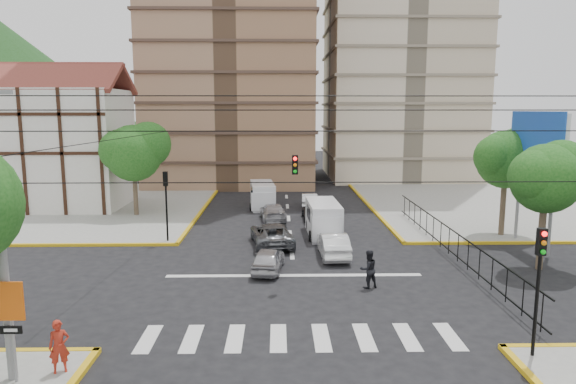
{
  "coord_description": "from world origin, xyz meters",
  "views": [
    {
      "loc": [
        -0.78,
        -23.88,
        8.38
      ],
      "look_at": [
        -0.27,
        3.13,
        4.0
      ],
      "focal_mm": 32.0,
      "sensor_mm": 36.0,
      "label": 1
    }
  ],
  "objects_px": {
    "traffic_light_se": "(539,271)",
    "van_left_lane": "(262,196)",
    "van_right_lane": "(324,220)",
    "car_white_front_right": "(333,245)",
    "pedestrian_sw_corner": "(59,346)",
    "pedestrian_crosswalk": "(368,269)",
    "traffic_light_nw": "(166,194)",
    "district_sign": "(10,311)",
    "car_silver_front_left": "(268,259)"
  },
  "relations": [
    {
      "from": "car_white_front_right",
      "to": "van_left_lane",
      "type": "bearing_deg",
      "value": -74.73
    },
    {
      "from": "traffic_light_se",
      "to": "van_right_lane",
      "type": "distance_m",
      "value": 18.16
    },
    {
      "from": "car_white_front_right",
      "to": "pedestrian_sw_corner",
      "type": "distance_m",
      "value": 16.56
    },
    {
      "from": "van_right_lane",
      "to": "pedestrian_crosswalk",
      "type": "xyz_separation_m",
      "value": [
        1.24,
        -10.02,
        -0.18
      ]
    },
    {
      "from": "district_sign",
      "to": "car_silver_front_left",
      "type": "relative_size",
      "value": 0.88
    },
    {
      "from": "traffic_light_se",
      "to": "pedestrian_crosswalk",
      "type": "bearing_deg",
      "value": 121.33
    },
    {
      "from": "pedestrian_crosswalk",
      "to": "van_left_lane",
      "type": "bearing_deg",
      "value": -95.18
    },
    {
      "from": "traffic_light_nw",
      "to": "pedestrian_crosswalk",
      "type": "distance_m",
      "value": 14.25
    },
    {
      "from": "pedestrian_sw_corner",
      "to": "car_silver_front_left",
      "type": "bearing_deg",
      "value": 36.11
    },
    {
      "from": "car_silver_front_left",
      "to": "pedestrian_sw_corner",
      "type": "xyz_separation_m",
      "value": [
        -6.37,
        -10.59,
        0.38
      ]
    },
    {
      "from": "van_left_lane",
      "to": "traffic_light_se",
      "type": "bearing_deg",
      "value": -75.45
    },
    {
      "from": "district_sign",
      "to": "van_left_lane",
      "type": "bearing_deg",
      "value": 76.83
    },
    {
      "from": "traffic_light_se",
      "to": "district_sign",
      "type": "relative_size",
      "value": 1.38
    },
    {
      "from": "traffic_light_se",
      "to": "van_left_lane",
      "type": "height_order",
      "value": "traffic_light_se"
    },
    {
      "from": "van_left_lane",
      "to": "car_white_front_right",
      "type": "xyz_separation_m",
      "value": [
        4.49,
        -14.65,
        -0.34
      ]
    },
    {
      "from": "van_right_lane",
      "to": "pedestrian_sw_corner",
      "type": "height_order",
      "value": "van_right_lane"
    },
    {
      "from": "car_silver_front_left",
      "to": "van_left_lane",
      "type": "bearing_deg",
      "value": -80.2
    },
    {
      "from": "car_white_front_right",
      "to": "pedestrian_crosswalk",
      "type": "relative_size",
      "value": 2.35
    },
    {
      "from": "traffic_light_se",
      "to": "district_sign",
      "type": "distance_m",
      "value": 16.68
    },
    {
      "from": "pedestrian_sw_corner",
      "to": "traffic_light_se",
      "type": "bearing_deg",
      "value": -19.83
    },
    {
      "from": "district_sign",
      "to": "traffic_light_se",
      "type": "bearing_deg",
      "value": 4.95
    },
    {
      "from": "pedestrian_crosswalk",
      "to": "van_right_lane",
      "type": "bearing_deg",
      "value": -103.89
    },
    {
      "from": "van_right_lane",
      "to": "pedestrian_crosswalk",
      "type": "height_order",
      "value": "van_right_lane"
    },
    {
      "from": "district_sign",
      "to": "car_white_front_right",
      "type": "height_order",
      "value": "district_sign"
    },
    {
      "from": "van_right_lane",
      "to": "car_silver_front_left",
      "type": "xyz_separation_m",
      "value": [
        -3.55,
        -7.4,
        -0.47
      ]
    },
    {
      "from": "traffic_light_se",
      "to": "district_sign",
      "type": "height_order",
      "value": "traffic_light_se"
    },
    {
      "from": "pedestrian_sw_corner",
      "to": "pedestrian_crosswalk",
      "type": "xyz_separation_m",
      "value": [
        11.15,
        7.96,
        -0.09
      ]
    },
    {
      "from": "traffic_light_nw",
      "to": "pedestrian_crosswalk",
      "type": "bearing_deg",
      "value": -36.94
    },
    {
      "from": "car_silver_front_left",
      "to": "pedestrian_crosswalk",
      "type": "distance_m",
      "value": 5.47
    },
    {
      "from": "traffic_light_nw",
      "to": "traffic_light_se",
      "type": "bearing_deg",
      "value": -45.0
    },
    {
      "from": "traffic_light_se",
      "to": "van_right_lane",
      "type": "height_order",
      "value": "traffic_light_se"
    },
    {
      "from": "district_sign",
      "to": "pedestrian_crosswalk",
      "type": "relative_size",
      "value": 1.75
    },
    {
      "from": "district_sign",
      "to": "pedestrian_sw_corner",
      "type": "xyz_separation_m",
      "value": [
        1.1,
        0.62,
        -1.45
      ]
    },
    {
      "from": "traffic_light_nw",
      "to": "car_silver_front_left",
      "type": "relative_size",
      "value": 1.2
    },
    {
      "from": "pedestrian_sw_corner",
      "to": "van_left_lane",
      "type": "bearing_deg",
      "value": 55.85
    },
    {
      "from": "district_sign",
      "to": "car_white_front_right",
      "type": "bearing_deg",
      "value": 51.03
    },
    {
      "from": "traffic_light_se",
      "to": "van_left_lane",
      "type": "bearing_deg",
      "value": 110.22
    },
    {
      "from": "car_white_front_right",
      "to": "pedestrian_sw_corner",
      "type": "relative_size",
      "value": 2.51
    },
    {
      "from": "pedestrian_crosswalk",
      "to": "car_white_front_right",
      "type": "bearing_deg",
      "value": -98.93
    },
    {
      "from": "van_left_lane",
      "to": "pedestrian_sw_corner",
      "type": "relative_size",
      "value": 2.89
    },
    {
      "from": "traffic_light_nw",
      "to": "van_left_lane",
      "type": "relative_size",
      "value": 0.89
    },
    {
      "from": "traffic_light_nw",
      "to": "car_silver_front_left",
      "type": "bearing_deg",
      "value": -42.05
    },
    {
      "from": "car_silver_front_left",
      "to": "car_white_front_right",
      "type": "xyz_separation_m",
      "value": [
        3.68,
        2.58,
        0.08
      ]
    },
    {
      "from": "car_silver_front_left",
      "to": "traffic_light_se",
      "type": "bearing_deg",
      "value": 140.16
    },
    {
      "from": "car_white_front_right",
      "to": "traffic_light_nw",
      "type": "bearing_deg",
      "value": -19.57
    },
    {
      "from": "pedestrian_crosswalk",
      "to": "traffic_light_se",
      "type": "bearing_deg",
      "value": 100.4
    },
    {
      "from": "traffic_light_se",
      "to": "traffic_light_nw",
      "type": "height_order",
      "value": "same"
    },
    {
      "from": "van_right_lane",
      "to": "car_white_front_right",
      "type": "bearing_deg",
      "value": -90.62
    },
    {
      "from": "traffic_light_nw",
      "to": "pedestrian_crosswalk",
      "type": "height_order",
      "value": "traffic_light_nw"
    },
    {
      "from": "district_sign",
      "to": "car_white_front_right",
      "type": "xyz_separation_m",
      "value": [
        11.15,
        13.78,
        -1.75
      ]
    }
  ]
}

